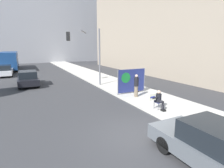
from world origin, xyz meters
name	(u,v)px	position (x,y,z in m)	size (l,w,h in m)	color
ground_plane	(140,136)	(0.00, 0.00, 0.00)	(160.00, 160.00, 0.00)	#38383A
sidewalk_curb	(96,77)	(4.01, 15.00, 0.07)	(3.92, 90.00, 0.15)	beige
building_backdrop_right	(168,2)	(15.97, 15.44, 10.46)	(10.00, 32.00, 20.93)	gray
seated_protester	(159,99)	(2.82, 1.98, 0.76)	(0.96, 0.77, 1.16)	#474C56
jogger_on_sidewalk	(136,85)	(3.17, 4.90, 1.02)	(0.34, 0.34, 1.72)	#756651
pedestrian_behind	(138,81)	(4.17, 6.15, 1.05)	(0.34, 0.34, 1.77)	black
protest_banner	(131,81)	(3.44, 5.97, 1.19)	(2.61, 0.06, 1.98)	slate
traffic_light_pole	(88,47)	(1.42, 10.73, 3.85)	(2.95, 2.72, 5.45)	slate
parked_car_curbside	(218,148)	(0.89, -2.87, 0.75)	(1.89, 4.47, 1.50)	#565B60
car_on_road_nearest	(28,79)	(-3.98, 13.65, 0.75)	(1.88, 4.21, 1.52)	black
car_on_road_midblock	(5,71)	(-6.55, 21.90, 0.75)	(1.74, 4.47, 1.51)	silver
city_bus_on_road	(9,60)	(-6.37, 29.66, 1.78)	(2.57, 10.89, 3.08)	navy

